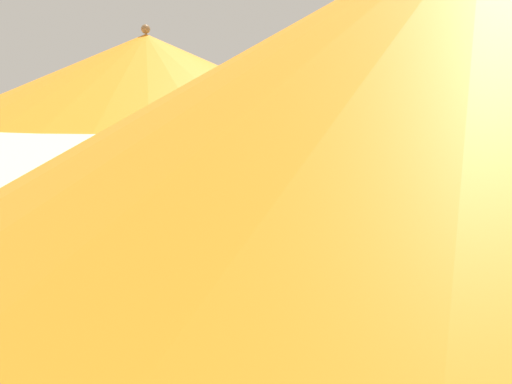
# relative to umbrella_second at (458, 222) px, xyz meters

# --- Properties ---
(umbrella_second) EXTENTS (2.28, 2.28, 2.65)m
(umbrella_second) POSITION_rel_umbrella_second_xyz_m (0.00, 0.00, 0.00)
(umbrella_second) COLOR olive
(umbrella_second) RESTS_ON ground
(umbrella_third) EXTENTS (2.50, 2.50, 2.81)m
(umbrella_third) POSITION_rel_umbrella_second_xyz_m (-0.34, 3.07, 0.20)
(umbrella_third) COLOR olive
(umbrella_third) RESTS_ON ground
(lounger_third_shoreside) EXTENTS (1.45, 0.89, 0.65)m
(lounger_third_shoreside) POSITION_rel_umbrella_second_xyz_m (0.69, 4.10, -1.96)
(lounger_third_shoreside) COLOR #D8593F
(lounger_third_shoreside) RESTS_ON ground
(umbrella_fourth) EXTENTS (2.33, 2.33, 2.86)m
(umbrella_fourth) POSITION_rel_umbrella_second_xyz_m (-0.49, 6.17, 0.29)
(umbrella_fourth) COLOR olive
(umbrella_fourth) RESTS_ON ground
(lounger_fourth_shoreside) EXTENTS (1.32, 0.67, 0.53)m
(lounger_fourth_shoreside) POSITION_rel_umbrella_second_xyz_m (0.43, 7.45, -1.98)
(lounger_fourth_shoreside) COLOR #D8593F
(lounger_fourth_shoreside) RESTS_ON ground
(lounger_fourth_inland) EXTENTS (1.47, 0.83, 0.70)m
(lounger_fourth_inland) POSITION_rel_umbrella_second_xyz_m (0.36, 5.08, -1.93)
(lounger_fourth_inland) COLOR #D8593F
(lounger_fourth_inland) RESTS_ON ground
(umbrella_fifth) EXTENTS (2.24, 2.24, 2.57)m
(umbrella_fifth) POSITION_rel_umbrella_second_xyz_m (-0.23, 9.69, -0.03)
(umbrella_fifth) COLOR #4C4C51
(umbrella_fifth) RESTS_ON ground
(lounger_fifth_shoreside) EXTENTS (1.63, 0.77, 0.53)m
(lounger_fifth_shoreside) POSITION_rel_umbrella_second_xyz_m (0.40, 10.64, -2.00)
(lounger_fifth_shoreside) COLOR #4CA572
(lounger_fifth_shoreside) RESTS_ON ground
(lounger_fifth_inland) EXTENTS (1.64, 0.91, 0.53)m
(lounger_fifth_inland) POSITION_rel_umbrella_second_xyz_m (0.62, 8.39, -2.02)
(lounger_fifth_inland) COLOR #D8593F
(lounger_fifth_inland) RESTS_ON ground
(umbrella_sixth) EXTENTS (1.94, 1.94, 2.64)m
(umbrella_sixth) POSITION_rel_umbrella_second_xyz_m (-0.53, 13.05, 0.05)
(umbrella_sixth) COLOR #4C4C51
(umbrella_sixth) RESTS_ON ground
(lounger_sixth_shoreside) EXTENTS (1.46, 0.74, 0.61)m
(lounger_sixth_shoreside) POSITION_rel_umbrella_second_xyz_m (-0.13, 14.29, -1.97)
(lounger_sixth_shoreside) COLOR #4CA572
(lounger_sixth_shoreside) RESTS_ON ground
(lounger_sixth_inland) EXTENTS (1.39, 0.87, 0.53)m
(lounger_sixth_inland) POSITION_rel_umbrella_second_xyz_m (-0.07, 11.96, -1.99)
(lounger_sixth_inland) COLOR yellow
(lounger_sixth_inland) RESTS_ON ground
(umbrella_farthest) EXTENTS (2.07, 2.07, 2.52)m
(umbrella_farthest) POSITION_rel_umbrella_second_xyz_m (-0.43, 16.20, -0.08)
(umbrella_farthest) COLOR silver
(umbrella_farthest) RESTS_ON ground
(lounger_farthest_shoreside) EXTENTS (1.52, 0.96, 0.58)m
(lounger_farthest_shoreside) POSITION_rel_umbrella_second_xyz_m (0.20, 17.28, -2.02)
(lounger_farthest_shoreside) COLOR #D8593F
(lounger_farthest_shoreside) RESTS_ON ground
(lounger_farthest_inland) EXTENTS (1.47, 0.82, 0.60)m
(lounger_farthest_inland) POSITION_rel_umbrella_second_xyz_m (0.33, 15.18, -1.96)
(lounger_farthest_inland) COLOR #4CA572
(lounger_farthest_inland) RESTS_ON ground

